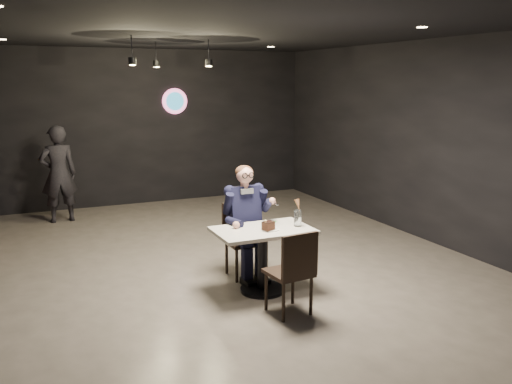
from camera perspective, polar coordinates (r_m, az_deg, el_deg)
name	(u,v)px	position (r m, az deg, el deg)	size (l,w,h in m)	color
floor	(214,276)	(6.89, -4.41, -8.79)	(9.00, 9.00, 0.00)	slate
wall_sign	(175,101)	(10.97, -8.56, 9.43)	(0.50, 0.06, 0.50)	pink
pendant_lights	(166,47)	(8.38, -9.49, 14.78)	(1.40, 1.20, 0.36)	black
main_table	(263,260)	(6.27, 0.71, -7.20)	(1.10, 0.70, 0.75)	silver
chair_far	(244,240)	(6.73, -1.25, -5.12)	(0.42, 0.46, 0.92)	black
chair_near	(289,271)	(5.70, 3.45, -8.29)	(0.42, 0.46, 0.92)	black
seated_man	(244,220)	(6.65, -1.26, -2.98)	(0.60, 0.80, 1.44)	black
dessert_plate	(271,229)	(6.12, 1.55, -3.94)	(0.20, 0.20, 0.01)	white
cake_slice	(268,226)	(6.07, 1.30, -3.60)	(0.12, 0.10, 0.09)	black
mint_leaf	(274,222)	(6.11, 1.92, -3.14)	(0.07, 0.04, 0.01)	#30862C
sundae_glass	(298,218)	(6.27, 4.40, -2.76)	(0.08, 0.08, 0.19)	silver
wafer_cone	(298,205)	(6.25, 4.45, -1.36)	(0.07, 0.07, 0.13)	#B17A48
passerby	(59,174)	(9.85, -20.07, 1.78)	(0.61, 0.40, 1.67)	black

